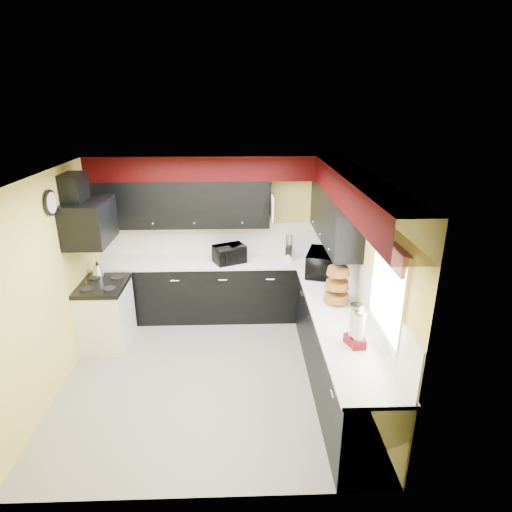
{
  "coord_description": "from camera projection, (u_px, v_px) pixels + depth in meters",
  "views": [
    {
      "loc": [
        0.4,
        -4.56,
        3.28
      ],
      "look_at": [
        0.57,
        0.61,
        1.34
      ],
      "focal_mm": 30.0,
      "sensor_mm": 36.0,
      "label": 1
    }
  ],
  "objects": [
    {
      "name": "wall_back",
      "position": [
        217.0,
        235.0,
        6.65
      ],
      "size": [
        3.6,
        0.06,
        2.5
      ],
      "primitive_type": "cube",
      "color": "#E0C666",
      "rests_on": "ground"
    },
    {
      "name": "clock",
      "position": [
        50.0,
        203.0,
        4.83
      ],
      "size": [
        0.03,
        0.3,
        0.3
      ],
      "primitive_type": null,
      "color": "black",
      "rests_on": "wall_left"
    },
    {
      "name": "baskets",
      "position": [
        337.0,
        284.0,
        5.09
      ],
      "size": [
        0.27,
        0.27,
        0.5
      ],
      "primitive_type": null,
      "color": "brown",
      "rests_on": "upper_right"
    },
    {
      "name": "upper_right",
      "position": [
        335.0,
        215.0,
        5.67
      ],
      "size": [
        0.35,
        1.8,
        0.7
      ],
      "primitive_type": "cube",
      "color": "black",
      "rests_on": "wall_right"
    },
    {
      "name": "counter_right",
      "position": [
        340.0,
        318.0,
        4.85
      ],
      "size": [
        0.64,
        3.02,
        0.04
      ],
      "primitive_type": "cube",
      "color": "white",
      "rests_on": "cab_right"
    },
    {
      "name": "splash_back",
      "position": [
        217.0,
        239.0,
        6.67
      ],
      "size": [
        3.6,
        0.02,
        0.5
      ],
      "primitive_type": "cube",
      "color": "white",
      "rests_on": "counter_back"
    },
    {
      "name": "upper_back",
      "position": [
        181.0,
        203.0,
        6.28
      ],
      "size": [
        2.6,
        0.35,
        0.7
      ],
      "primitive_type": "cube",
      "color": "black",
      "rests_on": "wall_back"
    },
    {
      "name": "window",
      "position": [
        388.0,
        290.0,
        4.08
      ],
      "size": [
        0.03,
        0.86,
        0.96
      ],
      "primitive_type": null,
      "color": "white",
      "rests_on": "wall_right"
    },
    {
      "name": "dispenser_a",
      "position": [
        359.0,
        331.0,
        4.18
      ],
      "size": [
        0.15,
        0.15,
        0.37
      ],
      "primitive_type": null,
      "rotation": [
        0.0,
        0.0,
        0.07
      ],
      "color": "#6C0F08",
      "rests_on": "counter_right"
    },
    {
      "name": "hood",
      "position": [
        89.0,
        222.0,
        5.44
      ],
      "size": [
        0.5,
        0.78,
        0.55
      ],
      "primitive_type": "cube",
      "color": "black",
      "rests_on": "wall_left"
    },
    {
      "name": "wall_right",
      "position": [
        362.0,
        280.0,
        5.03
      ],
      "size": [
        0.06,
        3.6,
        2.5
      ],
      "primitive_type": "cube",
      "color": "#E0C666",
      "rests_on": "ground"
    },
    {
      "name": "dispenser_b",
      "position": [
        355.0,
        325.0,
        4.24
      ],
      "size": [
        0.2,
        0.2,
        0.42
      ],
      "primitive_type": null,
      "rotation": [
        0.0,
        0.0,
        0.41
      ],
      "color": "maroon",
      "rests_on": "counter_right"
    },
    {
      "name": "soffit_right",
      "position": [
        359.0,
        193.0,
        4.47
      ],
      "size": [
        0.36,
        3.24,
        0.35
      ],
      "primitive_type": "cube",
      "color": "black",
      "rests_on": "wall_right"
    },
    {
      "name": "utensil_crock",
      "position": [
        289.0,
        254.0,
        6.49
      ],
      "size": [
        0.2,
        0.2,
        0.17
      ],
      "primitive_type": "cylinder",
      "rotation": [
        0.0,
        0.0,
        0.33
      ],
      "color": "silver",
      "rests_on": "counter_back"
    },
    {
      "name": "stove",
      "position": [
        106.0,
        316.0,
        5.91
      ],
      "size": [
        0.6,
        0.75,
        0.86
      ],
      "primitive_type": "cube",
      "color": "white",
      "rests_on": "ground"
    },
    {
      "name": "cooktop",
      "position": [
        102.0,
        286.0,
        5.75
      ],
      "size": [
        0.62,
        0.77,
        0.06
      ],
      "primitive_type": "cube",
      "color": "black",
      "rests_on": "stove"
    },
    {
      "name": "ground",
      "position": [
        213.0,
        372.0,
        5.41
      ],
      "size": [
        3.6,
        3.6,
        0.0
      ],
      "primitive_type": "plane",
      "color": "gray",
      "rests_on": "ground"
    },
    {
      "name": "soffit_back",
      "position": [
        214.0,
        167.0,
        6.11
      ],
      "size": [
        3.6,
        0.36,
        0.35
      ],
      "primitive_type": "cube",
      "color": "black",
      "rests_on": "wall_back"
    },
    {
      "name": "pan_mid",
      "position": [
        271.0,
        209.0,
        6.15
      ],
      "size": [
        0.03,
        0.28,
        0.46
      ],
      "primitive_type": null,
      "color": "black",
      "rests_on": "upper_back"
    },
    {
      "name": "deco_plate",
      "position": [
        377.0,
        204.0,
        4.35
      ],
      "size": [
        0.03,
        0.24,
        0.24
      ],
      "primitive_type": null,
      "color": "white",
      "rests_on": "wall_right"
    },
    {
      "name": "wall_left",
      "position": [
        52.0,
        284.0,
        4.91
      ],
      "size": [
        0.06,
        3.6,
        2.5
      ],
      "primitive_type": "cube",
      "color": "#E0C666",
      "rests_on": "ground"
    },
    {
      "name": "microwave",
      "position": [
        323.0,
        263.0,
        5.94
      ],
      "size": [
        0.56,
        0.69,
        0.33
      ],
      "primitive_type": "imported",
      "rotation": [
        0.0,
        0.0,
        1.28
      ],
      "color": "black",
      "rests_on": "counter_right"
    },
    {
      "name": "kettle",
      "position": [
        98.0,
        270.0,
        5.98
      ],
      "size": [
        0.19,
        0.19,
        0.15
      ],
      "primitive_type": null,
      "rotation": [
        0.0,
        0.0,
        0.15
      ],
      "color": "silver",
      "rests_on": "cooktop"
    },
    {
      "name": "cab_back",
      "position": [
        218.0,
        290.0,
        6.65
      ],
      "size": [
        3.6,
        0.6,
        0.9
      ],
      "primitive_type": "cube",
      "color": "black",
      "rests_on": "ground"
    },
    {
      "name": "valance",
      "position": [
        387.0,
        250.0,
        3.94
      ],
      "size": [
        0.04,
        0.88,
        0.2
      ],
      "primitive_type": "cube",
      "color": "red",
      "rests_on": "wall_right"
    },
    {
      "name": "toaster_oven",
      "position": [
        230.0,
        254.0,
        6.38
      ],
      "size": [
        0.56,
        0.52,
        0.26
      ],
      "primitive_type": "imported",
      "rotation": [
        0.0,
        0.0,
        0.42
      ],
      "color": "black",
      "rests_on": "counter_back"
    },
    {
      "name": "pan_top",
      "position": [
        271.0,
        190.0,
        6.18
      ],
      "size": [
        0.03,
        0.22,
        0.4
      ],
      "primitive_type": null,
      "color": "black",
      "rests_on": "upper_back"
    },
    {
      "name": "splash_right",
      "position": [
        361.0,
        285.0,
        5.05
      ],
      "size": [
        0.02,
        3.6,
        0.5
      ],
      "primitive_type": "cube",
      "color": "white",
      "rests_on": "counter_right"
    },
    {
      "name": "pan_low",
      "position": [
        270.0,
        207.0,
        6.4
      ],
      "size": [
        0.03,
        0.24,
        0.42
      ],
      "primitive_type": null,
      "color": "black",
      "rests_on": "upper_back"
    },
    {
      "name": "cut_board",
      "position": [
        273.0,
        208.0,
        6.02
      ],
      "size": [
        0.03,
        0.26,
        0.35
      ],
      "primitive_type": "cube",
      "color": "white",
      "rests_on": "upper_back"
    },
    {
      "name": "cab_right",
      "position": [
        338.0,
        353.0,
        5.02
      ],
      "size": [
        0.6,
        3.0,
        0.9
      ],
      "primitive_type": "cube",
      "color": "black",
      "rests_on": "ground"
    },
    {
      "name": "counter_back",
      "position": [
        217.0,
        262.0,
        6.49
      ],
      "size": [
        3.62,
        0.64,
        0.04
      ],
      "primitive_type": "cube",
      "color": "white",
      "rests_on": "cab_back"
    },
    {
      "name": "hood_duct",
      "position": [
        74.0,
        189.0,
        5.28
      ],
      "size": [
        0.24,
        0.4,
        0.4
      ],
      "primitive_type": "cube",
      "color": "black",
      "rests_on": "wall_left"
    },
    {
      "name": "ceiling",
      "position": [
        204.0,
        175.0,
        4.53
      ],
      "size": [
        3.6,
        3.6,
        0.06
      ],
      "primitive_type": "cube",
      "color": "white",
      "rests_on": "wall_back"
    },
    {
      "name": "knife_block",
      "position": [
        289.0,
        253.0,
        6.47
      ],
      "size": [
        0.12,
        0.15,
        0.21
      ],
      "primitive_type": "cube",
      "rotation": [
        0.0,
        0.0,
        -0.22
      ],
      "color": "black",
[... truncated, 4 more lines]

